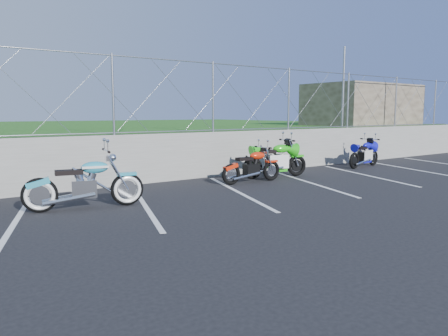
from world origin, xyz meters
TOP-DOWN VIEW (x-y plane):
  - ground at (0.00, 0.00)m, footprint 90.00×90.00m
  - retaining_wall at (0.00, 3.50)m, footprint 30.00×0.22m
  - grass_field at (0.00, 13.50)m, footprint 30.00×20.00m
  - stone_building at (10.50, 5.50)m, footprint 5.00×3.00m
  - chain_link_fence at (0.00, 3.50)m, footprint 28.00×0.03m
  - sign_pole at (7.20, 3.90)m, footprint 0.08×0.08m
  - parking_lines at (1.20, 1.00)m, footprint 18.29×4.31m
  - cruiser_turquoise at (-3.47, 1.29)m, footprint 2.25×0.73m
  - naked_orange at (1.18, 1.89)m, footprint 1.89×0.64m
  - sportbike_green at (2.32, 2.23)m, footprint 2.06×0.73m
  - sportbike_blue at (6.41, 2.25)m, footprint 1.85×0.66m

SIDE VIEW (x-z plane):
  - ground at x=0.00m, z-range 0.00..0.00m
  - parking_lines at x=1.20m, z-range 0.00..0.01m
  - naked_orange at x=1.18m, z-range -0.07..0.87m
  - sportbike_blue at x=6.41m, z-range -0.07..0.89m
  - cruiser_turquoise at x=-3.47m, z-range -0.11..1.02m
  - sportbike_green at x=2.32m, z-range -0.07..1.01m
  - retaining_wall at x=0.00m, z-range 0.00..1.30m
  - grass_field at x=0.00m, z-range 0.00..1.30m
  - stone_building at x=10.50m, z-range 1.30..3.10m
  - chain_link_fence at x=0.00m, z-range 1.30..3.30m
  - sign_pole at x=7.20m, z-range 1.30..4.30m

